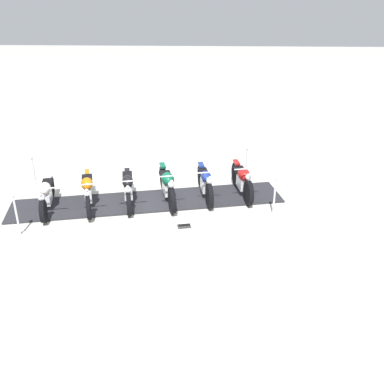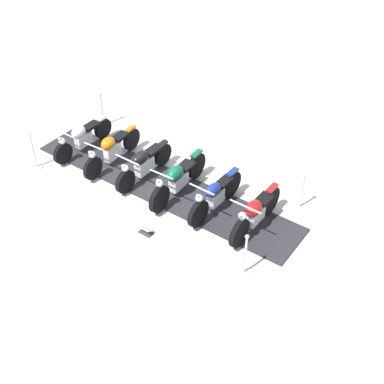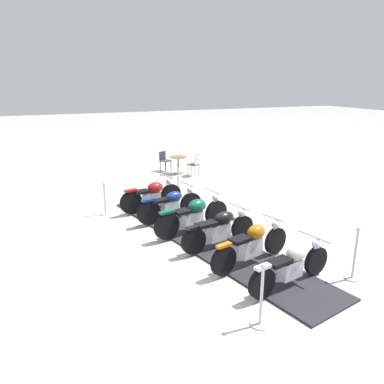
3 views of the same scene
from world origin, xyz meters
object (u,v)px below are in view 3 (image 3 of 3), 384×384
motorcycle_navy (171,205)px  motorcycle_maroon (152,195)px  info_placard (232,216)px  motorcycle_copper (253,243)px  stanchion_left_front (261,306)px  stanchion_right_front (354,262)px  motorcycle_black (220,228)px  stanchion_left_rear (105,204)px  cafe_chair_near_table (195,163)px  cafe_table (178,161)px  motorcycle_cream (292,265)px  stanchion_right_rear (178,189)px  cafe_chair_across_table (164,160)px  motorcycle_forest (194,214)px

motorcycle_navy → motorcycle_maroon: motorcycle_maroon is taller
motorcycle_navy → info_placard: (1.73, -0.52, -0.44)m
motorcycle_copper → stanchion_left_front: (-0.99, -1.88, -0.16)m
stanchion_right_front → motorcycle_black: bearing=127.6°
stanchion_left_front → stanchion_left_rear: 6.59m
cafe_chair_near_table → stanchion_left_rear: bearing=88.8°
motorcycle_maroon → cafe_table: 4.89m
motorcycle_cream → motorcycle_maroon: size_ratio=1.03×
stanchion_right_front → stanchion_right_rear: bearing=102.2°
motorcycle_navy → stanchion_right_front: bearing=-73.9°
stanchion_left_front → cafe_chair_across_table: (2.11, 11.17, 0.16)m
stanchion_right_rear → motorcycle_maroon: bearing=-145.9°
stanchion_right_front → motorcycle_copper: bearing=140.6°
stanchion_left_rear → cafe_chair_near_table: stanchion_left_rear is taller
stanchion_left_front → stanchion_left_rear: size_ratio=1.11×
stanchion_right_rear → stanchion_left_rear: 2.66m
motorcycle_cream → info_placard: (0.77, 3.83, -0.42)m
motorcycle_copper → stanchion_right_front: size_ratio=1.95×
motorcycle_forest → stanchion_right_rear: size_ratio=2.06×
motorcycle_forest → stanchion_right_front: 4.07m
cafe_table → info_placard: bearing=-95.0°
motorcycle_maroon → cafe_table: (2.46, 4.23, 0.05)m
stanchion_right_front → motorcycle_forest: bearing=120.7°
motorcycle_navy → cafe_chair_near_table: size_ratio=2.14×
stanchion_right_rear → info_placard: size_ratio=2.97×
motorcycle_maroon → cafe_table: bearing=48.2°
stanchion_right_front → info_placard: (-0.60, 4.06, -0.32)m
motorcycle_navy → motorcycle_maroon: bearing=91.0°
motorcycle_cream → stanchion_left_front: 1.46m
motorcycle_black → stanchion_right_front: 3.03m
cafe_table → motorcycle_cream: bearing=-97.6°
motorcycle_cream → motorcycle_navy: motorcycle_navy is taller
cafe_chair_near_table → cafe_chair_across_table: size_ratio=1.10×
motorcycle_copper → stanchion_left_front: size_ratio=1.97×
cafe_chair_across_table → cafe_chair_near_table: bearing=4.9°
motorcycle_forest → motorcycle_cream: bearing=-92.4°
motorcycle_copper → stanchion_right_front: 2.08m
motorcycle_navy → cafe_table: size_ratio=2.74×
motorcycle_cream → cafe_chair_across_table: bearing=72.7°
motorcycle_black → stanchion_left_front: stanchion_left_front is taller
motorcycle_navy → stanchion_left_front: stanchion_left_front is taller
motorcycle_forest → cafe_chair_near_table: 6.27m
motorcycle_copper → motorcycle_maroon: 4.44m
motorcycle_forest → stanchion_right_rear: 3.03m
motorcycle_black → motorcycle_forest: (-0.23, 1.09, 0.02)m
stanchion_left_rear → cafe_chair_across_table: size_ratio=1.16×
stanchion_right_front → cafe_chair_across_table: size_ratio=1.29×
motorcycle_black → motorcycle_forest: 1.11m
motorcycle_forest → stanchion_left_rear: (-1.92, 2.39, -0.21)m
motorcycle_cream → motorcycle_copper: motorcycle_copper is taller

